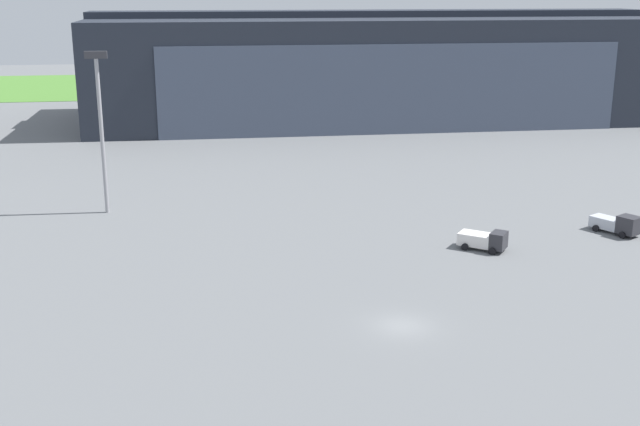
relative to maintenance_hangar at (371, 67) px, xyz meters
name	(u,v)px	position (x,y,z in m)	size (l,w,h in m)	color
ground_plane	(403,326)	(-18.02, -98.67, -9.72)	(440.00, 440.00, 0.00)	slate
grass_field_strip	(258,83)	(-18.02, 59.16, -9.68)	(440.00, 56.00, 0.08)	#4B8231
maintenance_hangar	(371,67)	(0.00, 0.00, 0.00)	(105.28, 38.36, 20.36)	#232833
stair_truck	(617,224)	(9.67, -79.00, -8.67)	(4.09, 5.29, 2.15)	#2D2D33
baggage_tug	(484,240)	(-5.79, -82.02, -8.73)	(4.82, 4.35, 1.98)	#2D2D33
apron_light_mast	(101,119)	(-43.61, -63.07, 0.92)	(2.40, 0.50, 18.05)	#99999E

